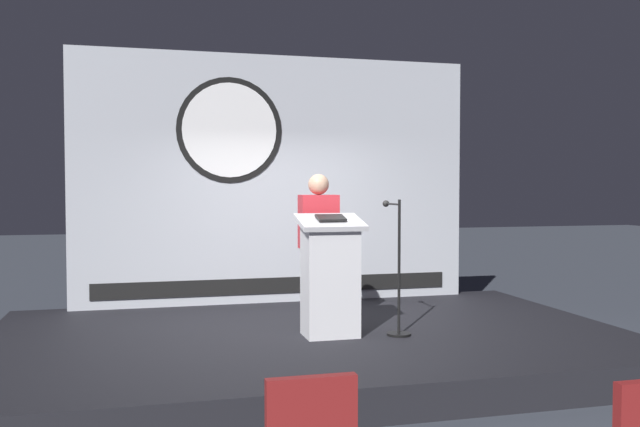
# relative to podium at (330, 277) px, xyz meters

# --- Properties ---
(ground_plane) EXTENTS (40.00, 40.00, 0.00)m
(ground_plane) POSITION_rel_podium_xyz_m (-0.14, 0.24, -0.89)
(ground_plane) COLOR #383D47
(stage_platform) EXTENTS (6.40, 4.00, 0.30)m
(stage_platform) POSITION_rel_podium_xyz_m (-0.14, 0.24, -0.74)
(stage_platform) COLOR black
(stage_platform) RESTS_ON ground
(banner_display) EXTENTS (5.07, 0.12, 3.15)m
(banner_display) POSITION_rel_podium_xyz_m (-0.16, 2.09, 0.99)
(banner_display) COLOR #B2B7C1
(banner_display) RESTS_ON stage_platform
(podium) EXTENTS (0.64, 0.50, 1.21)m
(podium) POSITION_rel_podium_xyz_m (0.00, 0.00, 0.00)
(podium) COLOR silver
(podium) RESTS_ON stage_platform
(speaker_person) EXTENTS (0.40, 0.26, 1.62)m
(speaker_person) POSITION_rel_podium_xyz_m (0.00, 0.48, 0.23)
(speaker_person) COLOR black
(speaker_person) RESTS_ON stage_platform
(microphone_stand) EXTENTS (0.24, 0.54, 1.36)m
(microphone_stand) POSITION_rel_podium_xyz_m (0.67, -0.09, -0.12)
(microphone_stand) COLOR black
(microphone_stand) RESTS_ON stage_platform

